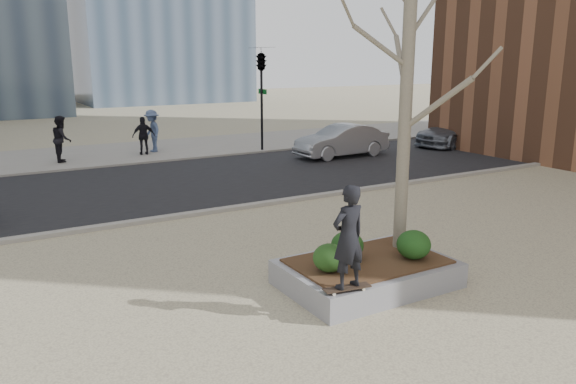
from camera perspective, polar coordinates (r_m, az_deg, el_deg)
ground at (r=9.94m, az=3.37°, el=-10.56°), size 120.00×120.00×0.00m
street at (r=18.70m, az=-13.80°, el=0.62°), size 60.00×8.00×0.02m
far_sidewalk at (r=25.38m, az=-18.38°, el=3.65°), size 60.00×6.00×0.02m
planter at (r=10.40m, az=8.03°, el=-8.22°), size 3.00×2.00×0.45m
planter_mulch at (r=10.32m, az=8.08°, el=-6.95°), size 2.70×1.70×0.04m
sycamore_tree at (r=10.56m, az=12.02°, el=11.80°), size 2.80×2.80×6.60m
shrub_left at (r=9.64m, az=4.23°, el=-6.68°), size 0.57×0.57×0.48m
shrub_middle at (r=10.25m, az=6.04°, el=-5.41°), size 0.60×0.60×0.51m
shrub_right at (r=10.45m, az=12.65°, el=-5.24°), size 0.62×0.62×0.53m
skateboard at (r=9.04m, az=6.01°, el=-9.80°), size 0.80×0.32×0.08m
skateboarder at (r=8.73m, az=6.15°, el=-4.57°), size 0.64×0.46×1.66m
car_silver at (r=23.54m, az=5.46°, el=5.21°), size 4.06×1.48×1.33m
car_third at (r=27.75m, az=16.58°, el=5.97°), size 4.87×2.78×1.33m
pedestrian_a at (r=23.93m, az=-21.99°, el=5.03°), size 0.84×0.99×1.82m
pedestrian_b at (r=25.29m, az=-13.63°, el=6.05°), size 0.74×1.22×1.84m
pedestrian_c at (r=24.64m, az=-14.45°, el=5.55°), size 0.98×0.50×1.61m
traffic_light_far at (r=25.04m, az=-2.70°, el=9.35°), size 0.60×2.48×4.50m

